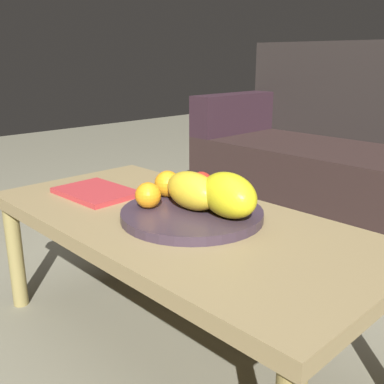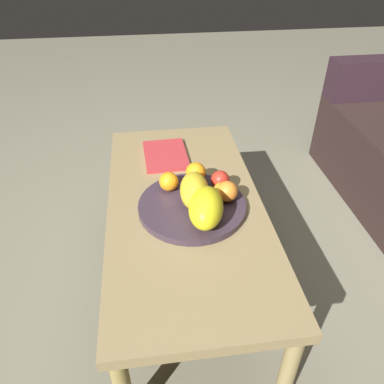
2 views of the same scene
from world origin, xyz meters
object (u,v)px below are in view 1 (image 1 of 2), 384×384
orange_front (168,184)px  banana_bunch (214,195)px  melon_smaller_beside (228,195)px  apple_front (201,183)px  orange_left (148,195)px  couch (371,168)px  magazine (96,192)px  melon_large_front (192,191)px  coffee_table (177,232)px  orange_right (223,187)px  fruit_bowl (192,214)px

orange_front → banana_bunch: bearing=16.8°
melon_smaller_beside → apple_front: 0.20m
orange_front → orange_left: size_ratio=1.09×
couch → magazine: (-0.27, -1.36, 0.11)m
banana_bunch → melon_large_front: bearing=-104.3°
coffee_table → orange_left: size_ratio=16.38×
coffee_table → magazine: (-0.33, -0.05, 0.05)m
couch → banana_bunch: bearing=-85.0°
orange_left → apple_front: 0.19m
apple_front → banana_bunch: 0.10m
orange_front → magazine: bearing=-157.0°
coffee_table → melon_smaller_beside: 0.20m
couch → orange_left: bearing=-89.8°
coffee_table → orange_left: orange_left is taller
couch → banana_bunch: (0.11, -1.22, 0.15)m
apple_front → orange_right: bearing=7.1°
banana_bunch → orange_front: bearing=-163.2°
melon_smaller_beside → couch: bearing=98.9°
orange_front → melon_large_front: bearing=-10.4°
magazine → melon_smaller_beside: bearing=9.7°
couch → melon_large_front: couch is taller
orange_left → couch: bearing=90.2°
coffee_table → orange_front: orange_front is taller
coffee_table → apple_front: (-0.04, 0.14, 0.10)m
banana_bunch → coffee_table: bearing=-116.3°
fruit_bowl → orange_right: bearing=91.3°
coffee_table → apple_front: 0.18m
magazine → apple_front: bearing=30.1°
melon_large_front → orange_right: (0.01, 0.12, -0.01)m
coffee_table → melon_large_front: 0.13m
orange_front → couch: bearing=88.3°
apple_front → melon_smaller_beside: bearing=-24.8°
magazine → orange_right: bearing=25.4°
coffee_table → apple_front: apple_front is taller
melon_smaller_beside → magazine: (-0.47, -0.10, -0.07)m
couch → apple_front: couch is taller
apple_front → couch: bearing=90.8°
orange_left → magazine: 0.28m
melon_large_front → magazine: 0.37m
fruit_bowl → orange_front: bearing=166.6°
fruit_bowl → apple_front: bearing=125.0°
melon_large_front → orange_left: size_ratio=2.61×
coffee_table → fruit_bowl: size_ratio=3.03×
fruit_bowl → melon_smaller_beside: (0.10, 0.03, 0.07)m
couch → fruit_bowl: bearing=-85.6°
coffee_table → magazine: size_ratio=4.65×
melon_large_front → fruit_bowl: bearing=-45.4°
couch → orange_right: couch is taller
fruit_bowl → banana_bunch: 0.09m
couch → apple_front: (0.02, -1.18, 0.16)m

